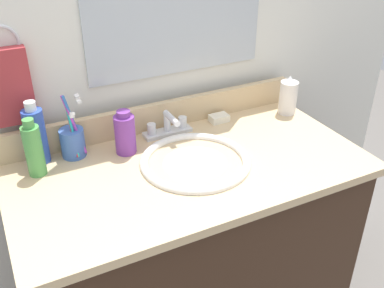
{
  "coord_description": "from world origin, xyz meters",
  "views": [
    {
      "loc": [
        -0.49,
        -0.98,
        1.55
      ],
      "look_at": [
        0.01,
        0.0,
        0.91
      ],
      "focal_mm": 41.81,
      "sensor_mm": 36.0,
      "label": 1
    }
  ],
  "objects": [
    {
      "name": "cup_blue_plastic",
      "position": [
        -0.29,
        0.2,
        0.89
      ],
      "size": [
        0.08,
        0.08,
        0.2
      ],
      "color": "#3F66B7",
      "rests_on": "countertop"
    },
    {
      "name": "towel_ring",
      "position": [
        -0.42,
        0.29,
        1.18
      ],
      "size": [
        0.1,
        0.01,
        0.1
      ],
      "primitive_type": "torus",
      "rotation": [
        1.57,
        0.0,
        0.0
      ],
      "color": "silver"
    },
    {
      "name": "faucet",
      "position": [
        0.02,
        0.2,
        0.87
      ],
      "size": [
        0.16,
        0.1,
        0.08
      ],
      "color": "silver",
      "rests_on": "countertop"
    },
    {
      "name": "backsplash",
      "position": [
        0.0,
        0.25,
        0.89
      ],
      "size": [
        1.04,
        0.02,
        0.09
      ],
      "primitive_type": "cube",
      "color": "#D1B284",
      "rests_on": "countertop"
    },
    {
      "name": "countertop",
      "position": [
        0.0,
        0.0,
        0.83
      ],
      "size": [
        1.04,
        0.53,
        0.03
      ],
      "primitive_type": "cube",
      "color": "#D1B284",
      "rests_on": "vanity_cabinet"
    },
    {
      "name": "hand_towel",
      "position": [
        -0.42,
        0.28,
        1.06
      ],
      "size": [
        0.11,
        0.04,
        0.22
      ],
      "primitive_type": "cube",
      "color": "#A53338"
    },
    {
      "name": "sink_basin",
      "position": [
        0.02,
        0.01,
        0.81
      ],
      "size": [
        0.32,
        0.32,
        0.11
      ],
      "color": "white",
      "rests_on": "countertop"
    },
    {
      "name": "vanity_cabinet",
      "position": [
        0.0,
        0.0,
        0.41
      ],
      "size": [
        1.0,
        0.49,
        0.82
      ],
      "primitive_type": "cube",
      "color": "#382316",
      "rests_on": "ground_plane"
    },
    {
      "name": "bottle_shampoo_blue",
      "position": [
        -0.38,
        0.22,
        0.93
      ],
      "size": [
        0.06,
        0.06,
        0.19
      ],
      "color": "#2D4CB2",
      "rests_on": "countertop"
    },
    {
      "name": "bottle_cream_purple",
      "position": [
        -0.14,
        0.16,
        0.91
      ],
      "size": [
        0.06,
        0.06,
        0.14
      ],
      "color": "#7A3899",
      "rests_on": "countertop"
    },
    {
      "name": "bottle_lotion_white",
      "position": [
        0.46,
        0.16,
        0.91
      ],
      "size": [
        0.06,
        0.06,
        0.14
      ],
      "color": "white",
      "rests_on": "countertop"
    },
    {
      "name": "back_wall",
      "position": [
        0.0,
        0.32,
        0.65
      ],
      "size": [
        2.14,
        0.04,
        1.3
      ],
      "primitive_type": "cube",
      "color": "silver",
      "rests_on": "ground_plane"
    },
    {
      "name": "bottle_toner_green",
      "position": [
        -0.4,
        0.15,
        0.92
      ],
      "size": [
        0.05,
        0.05,
        0.17
      ],
      "color": "#4C9E4C",
      "rests_on": "countertop"
    },
    {
      "name": "soap_bar",
      "position": [
        0.21,
        0.21,
        0.86
      ],
      "size": [
        0.06,
        0.04,
        0.02
      ],
      "primitive_type": "cube",
      "color": "white",
      "rests_on": "countertop"
    }
  ]
}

